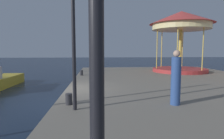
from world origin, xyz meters
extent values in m
plane|color=#162338|center=(0.00, 0.00, 0.00)|extent=(120.00, 120.00, 0.00)
cube|color=gray|center=(6.62, 0.00, 0.40)|extent=(13.24, 22.93, 0.80)
cylinder|color=#B23333|center=(8.95, 6.84, 0.95)|extent=(4.72, 4.72, 0.30)
cylinder|color=gold|center=(8.95, 6.84, 2.80)|extent=(0.28, 0.28, 3.40)
cylinder|color=#F2E099|center=(8.95, 6.84, 4.75)|extent=(4.97, 4.97, 0.50)
cone|color=#C63D38|center=(8.95, 6.84, 5.56)|extent=(5.52, 5.52, 1.11)
cylinder|color=gold|center=(11.05, 6.84, 2.80)|extent=(0.08, 0.08, 3.40)
cylinder|color=gold|center=(10.00, 8.66, 2.80)|extent=(0.08, 0.08, 3.40)
cylinder|color=gold|center=(7.89, 8.66, 2.80)|extent=(0.08, 0.08, 3.40)
cylinder|color=gold|center=(6.84, 6.84, 2.80)|extent=(0.08, 0.08, 3.40)
cylinder|color=gold|center=(7.89, 5.01, 2.80)|extent=(0.08, 0.08, 3.40)
cylinder|color=gold|center=(10.00, 5.01, 2.80)|extent=(0.08, 0.08, 3.40)
cylinder|color=black|center=(1.57, -8.02, 2.72)|extent=(0.12, 0.12, 3.84)
cylinder|color=black|center=(0.84, -3.44, 2.70)|extent=(0.12, 0.12, 3.79)
cylinder|color=#2D2D33|center=(0.36, 4.98, 1.00)|extent=(0.24, 0.24, 0.40)
cylinder|color=#2D2D33|center=(0.55, -2.83, 1.00)|extent=(0.24, 0.24, 0.40)
cylinder|color=#2D4C8C|center=(4.33, -3.13, 1.65)|extent=(0.34, 0.34, 1.70)
sphere|color=tan|center=(4.33, -3.13, 2.62)|extent=(0.24, 0.24, 0.24)
camera|label=1|loc=(1.57, -9.51, 2.74)|focal=30.28mm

